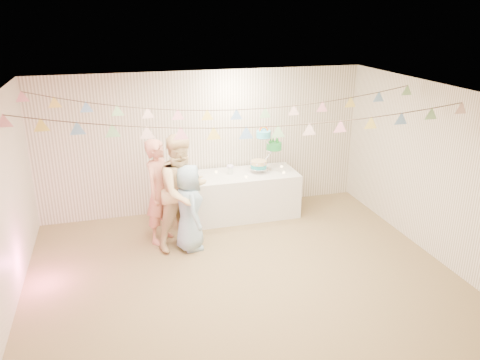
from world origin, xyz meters
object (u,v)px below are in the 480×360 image
object	(u,v)px
person_adult_b	(183,192)
person_child	(189,208)
person_adult_a	(160,191)
cake_stand	(266,153)
table	(237,195)

from	to	relation	value
person_adult_b	person_child	world-z (taller)	person_adult_b
person_adult_a	person_adult_b	xyz separation A→B (m)	(0.33, -0.28, 0.07)
person_child	person_adult_a	bearing A→B (deg)	40.94
cake_stand	person_adult_b	bearing A→B (deg)	-150.84
person_adult_b	person_child	distance (m)	0.27
person_child	table	bearing A→B (deg)	-50.49
cake_stand	person_child	world-z (taller)	cake_stand
person_adult_a	person_child	distance (m)	0.58
person_adult_b	person_adult_a	bearing A→B (deg)	109.00
cake_stand	person_adult_b	xyz separation A→B (m)	(-1.67, -0.93, -0.21)
person_adult_a	cake_stand	bearing A→B (deg)	-34.85
table	person_adult_b	size ratio (longest dim) A/B	1.17
person_adult_b	person_child	xyz separation A→B (m)	(0.07, -0.12, -0.23)
cake_stand	person_adult_a	distance (m)	2.12
person_adult_b	person_child	bearing A→B (deg)	-90.22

